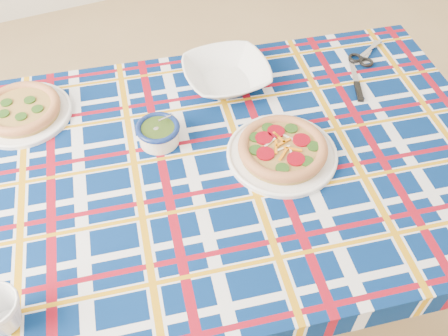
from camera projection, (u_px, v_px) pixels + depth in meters
name	position (u px, v px, depth m)	size (l,w,h in m)	color
floor	(259.00, 258.00, 1.86)	(4.00, 4.00, 0.00)	#A78556
dining_table	(217.00, 180.00, 1.31)	(1.58, 1.14, 0.68)	brown
tablecloth	(217.00, 174.00, 1.29)	(1.47, 0.93, 0.10)	#041F53
main_focaccia_plate	(283.00, 148.00, 1.25)	(0.29, 0.29, 0.06)	#A97F3C
pesto_bowl	(158.00, 132.00, 1.28)	(0.11, 0.11, 0.07)	#21360E
serving_bowl	(226.00, 75.00, 1.44)	(0.25, 0.25, 0.06)	white
second_focaccia_plate	(21.00, 109.00, 1.35)	(0.27, 0.27, 0.05)	#A97F3C
mug	(0.00, 313.00, 0.95)	(0.09, 0.09, 0.09)	white
table_knife	(354.00, 72.00, 1.49)	(0.21, 0.02, 0.01)	silver
kitchen_scissors	(371.00, 49.00, 1.56)	(0.18, 0.08, 0.01)	silver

